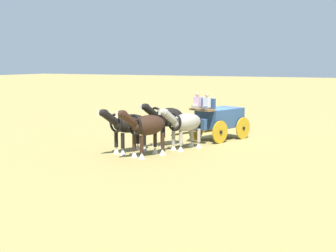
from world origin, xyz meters
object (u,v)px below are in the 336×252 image
Objects in this scene: draft_horse_rear_off at (166,119)px; draft_horse_lead_near at (146,127)px; show_wagon at (218,118)px; draft_horse_rear_near at (184,124)px; draft_horse_lead_off at (128,125)px.

draft_horse_rear_off reaches higher than draft_horse_lead_near.
show_wagon is 3.56m from draft_horse_rear_near.
show_wagon is 6.13m from draft_horse_lead_off.
draft_horse_rear_near is 0.99× the size of draft_horse_lead_off.
draft_horse_lead_off is at bearing -18.09° from draft_horse_rear_off.
draft_horse_lead_off reaches higher than draft_horse_rear_near.
show_wagon is 6.12m from draft_horse_lead_near.
draft_horse_rear_near is 1.31m from draft_horse_rear_off.
draft_horse_rear_near is 0.98× the size of draft_horse_rear_off.
show_wagon is at bearing 155.82° from draft_horse_lead_off.
show_wagon reaches higher than draft_horse_rear_off.
draft_horse_lead_off is (2.07, -2.04, 0.05)m from draft_horse_rear_near.
draft_horse_lead_near is at bearing 8.42° from draft_horse_rear_off.
draft_horse_lead_near is at bearing 72.27° from draft_horse_lead_off.
draft_horse_rear_near is 2.59m from draft_horse_lead_near.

